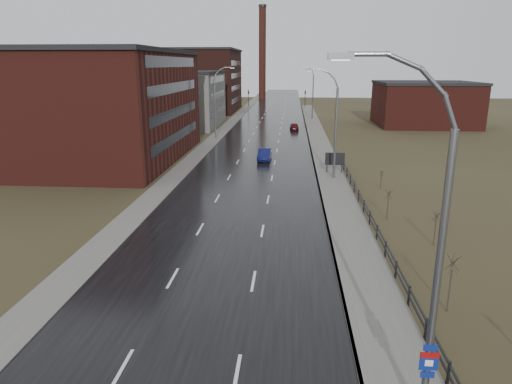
% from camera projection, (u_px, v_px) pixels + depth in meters
% --- Properties ---
extents(road, '(14.00, 300.00, 0.06)m').
position_uv_depth(road, '(264.00, 141.00, 71.75)').
color(road, black).
rests_on(road, ground).
extents(sidewalk_right, '(3.20, 180.00, 0.18)m').
position_uv_depth(sidewalk_right, '(332.00, 181.00, 47.11)').
color(sidewalk_right, '#595651').
rests_on(sidewalk_right, ground).
extents(curb_right, '(0.16, 180.00, 0.18)m').
position_uv_depth(curb_right, '(318.00, 181.00, 47.22)').
color(curb_right, slate).
rests_on(curb_right, ground).
extents(sidewalk_left, '(2.40, 260.00, 0.12)m').
position_uv_depth(sidewalk_left, '(212.00, 141.00, 72.35)').
color(sidewalk_left, '#595651').
rests_on(sidewalk_left, ground).
extents(warehouse_near, '(22.44, 28.56, 13.50)m').
position_uv_depth(warehouse_near, '(90.00, 105.00, 57.08)').
color(warehouse_near, '#471914').
rests_on(warehouse_near, ground).
extents(warehouse_mid, '(16.32, 20.40, 10.50)m').
position_uv_depth(warehouse_mid, '(178.00, 99.00, 88.94)').
color(warehouse_mid, slate).
rests_on(warehouse_mid, ground).
extents(warehouse_far, '(26.52, 24.48, 15.50)m').
position_uv_depth(warehouse_far, '(186.00, 80.00, 117.43)').
color(warehouse_far, '#331611').
rests_on(warehouse_far, ground).
extents(building_right, '(18.36, 16.32, 8.50)m').
position_uv_depth(building_right, '(424.00, 104.00, 89.49)').
color(building_right, '#471914').
rests_on(building_right, ground).
extents(smokestack, '(2.70, 2.70, 30.70)m').
position_uv_depth(smokestack, '(262.00, 53.00, 154.40)').
color(smokestack, '#331611').
rests_on(smokestack, ground).
extents(streetlight_main, '(3.91, 0.29, 12.11)m').
position_uv_depth(streetlight_main, '(429.00, 259.00, 13.82)').
color(streetlight_main, slate).
rests_on(streetlight_main, ground).
extents(streetlight_right_mid, '(3.36, 0.28, 11.35)m').
position_uv_depth(streetlight_right_mid, '(333.00, 124.00, 46.52)').
color(streetlight_right_mid, slate).
rests_on(streetlight_right_mid, ground).
extents(streetlight_left, '(3.36, 0.28, 11.35)m').
position_uv_depth(streetlight_left, '(217.00, 103.00, 72.67)').
color(streetlight_left, slate).
rests_on(streetlight_left, ground).
extents(streetlight_right_far, '(3.36, 0.28, 11.35)m').
position_uv_depth(streetlight_right_far, '(312.00, 93.00, 98.35)').
color(streetlight_right_far, slate).
rests_on(streetlight_right_far, ground).
extents(guardrail, '(0.10, 53.05, 1.10)m').
position_uv_depth(guardrail, '(379.00, 234.00, 30.79)').
color(guardrail, black).
rests_on(guardrail, ground).
extents(shrub_c, '(0.70, 0.74, 2.99)m').
position_uv_depth(shrub_c, '(451.00, 281.00, 22.10)').
color(shrub_c, '#382D23').
rests_on(shrub_c, ground).
extents(shrub_d, '(0.57, 0.60, 2.39)m').
position_uv_depth(shrub_d, '(435.00, 227.00, 30.35)').
color(shrub_d, '#382D23').
rests_on(shrub_d, ground).
extents(shrub_e, '(0.57, 0.60, 2.40)m').
position_uv_depth(shrub_e, '(388.00, 204.00, 35.50)').
color(shrub_e, '#382D23').
rests_on(shrub_e, ground).
extents(shrub_f, '(0.44, 0.46, 1.83)m').
position_uv_depth(shrub_f, '(381.00, 179.00, 44.33)').
color(shrub_f, '#382D23').
rests_on(shrub_f, ground).
extents(billboard, '(2.14, 0.17, 2.43)m').
position_uv_depth(billboard, '(335.00, 160.00, 50.02)').
color(billboard, black).
rests_on(billboard, ground).
extents(traffic_light_left, '(0.58, 2.73, 5.30)m').
position_uv_depth(traffic_light_left, '(248.00, 90.00, 128.70)').
color(traffic_light_left, black).
rests_on(traffic_light_left, ground).
extents(traffic_light_right, '(0.58, 2.73, 5.30)m').
position_uv_depth(traffic_light_right, '(305.00, 91.00, 127.52)').
color(traffic_light_right, black).
rests_on(traffic_light_right, ground).
extents(car_near, '(1.64, 4.49, 1.47)m').
position_uv_depth(car_near, '(265.00, 155.00, 57.35)').
color(car_near, '#0D1245').
rests_on(car_near, ground).
extents(car_far, '(1.73, 3.93, 1.32)m').
position_uv_depth(car_far, '(294.00, 127.00, 84.04)').
color(car_far, '#460B11').
rests_on(car_far, ground).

